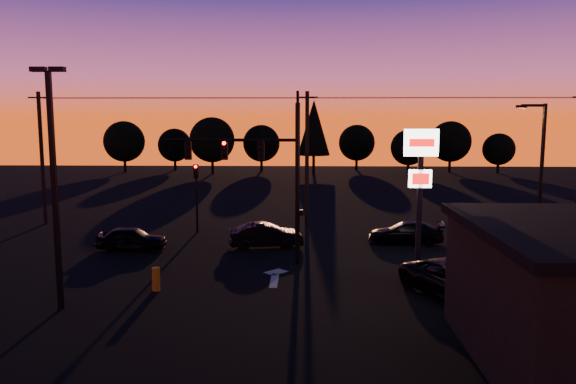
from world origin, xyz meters
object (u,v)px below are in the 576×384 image
at_px(parking_lot_light, 54,173).
at_px(car_left, 132,238).
at_px(traffic_signal_mast, 265,166).
at_px(car_right, 406,233).
at_px(secondary_signal, 196,188).
at_px(pylon_sign, 420,172).
at_px(suv_parked, 455,280).
at_px(bollard, 156,279).
at_px(streetlight, 539,174).
at_px(car_mid, 266,235).

xyz_separation_m(parking_lot_light, car_left, (-0.21, 9.64, -4.62)).
xyz_separation_m(traffic_signal_mast, car_right, (7.86, 4.77, -4.30)).
bearing_deg(secondary_signal, pylon_sign, -39.77).
bearing_deg(parking_lot_light, suv_parked, 7.08).
bearing_deg(bollard, streetlight, 18.40).
distance_m(bollard, suv_parked, 12.46).
distance_m(traffic_signal_mast, car_left, 9.13).
bearing_deg(traffic_signal_mast, pylon_sign, -19.36).
distance_m(secondary_signal, streetlight, 19.89).
height_order(streetlight, car_mid, streetlight).
height_order(traffic_signal_mast, bollard, traffic_signal_mast).
bearing_deg(car_left, parking_lot_light, -179.53).
distance_m(secondary_signal, car_mid, 6.52).
height_order(parking_lot_light, bollard, parking_lot_light).
bearing_deg(parking_lot_light, car_right, 37.61).
bearing_deg(parking_lot_light, secondary_signal, 80.21).
bearing_deg(streetlight, bollard, -161.60).
height_order(parking_lot_light, car_mid, parking_lot_light).
height_order(car_left, suv_parked, suv_parked).
bearing_deg(car_right, traffic_signal_mast, -53.92).
xyz_separation_m(parking_lot_light, streetlight, (21.41, 8.50, -0.85)).
xyz_separation_m(parking_lot_light, suv_parked, (15.52, 1.93, -4.56)).
xyz_separation_m(traffic_signal_mast, parking_lot_light, (-7.40, -6.99, 0.33)).
xyz_separation_m(car_left, suv_parked, (15.73, -7.71, 0.06)).
bearing_deg(suv_parked, traffic_signal_mast, 121.92).
distance_m(traffic_signal_mast, car_right, 10.15).
height_order(bollard, car_right, car_right).
height_order(secondary_signal, streetlight, streetlight).
bearing_deg(car_mid, car_right, -91.63).
bearing_deg(bollard, car_mid, 63.11).
xyz_separation_m(secondary_signal, car_mid, (4.67, -3.99, -2.18)).
height_order(bollard, suv_parked, suv_parked).
height_order(parking_lot_light, streetlight, parking_lot_light).
bearing_deg(parking_lot_light, traffic_signal_mast, 43.37).
distance_m(pylon_sign, bollard, 12.44).
relative_size(parking_lot_light, bollard, 9.10).
distance_m(traffic_signal_mast, streetlight, 14.10).
bearing_deg(pylon_sign, car_mid, 140.71).
bearing_deg(streetlight, car_mid, 172.03).
bearing_deg(streetlight, suv_parked, -131.88).
distance_m(parking_lot_light, car_left, 10.69).
bearing_deg(streetlight, car_left, 176.98).
bearing_deg(car_left, secondary_signal, -30.01).
bearing_deg(car_mid, streetlight, -108.50).
relative_size(traffic_signal_mast, streetlight, 1.07).
bearing_deg(bollard, parking_lot_light, -141.97).
bearing_deg(car_mid, parking_lot_light, 135.12).
distance_m(bollard, car_right, 15.38).
height_order(secondary_signal, car_right, secondary_signal).
height_order(traffic_signal_mast, suv_parked, traffic_signal_mast).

